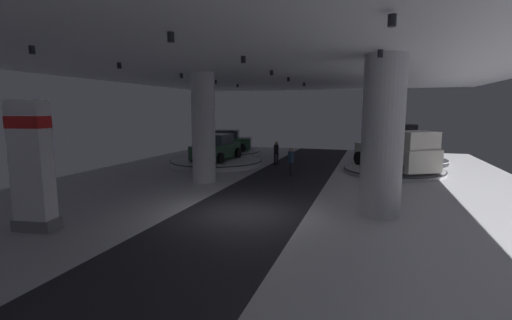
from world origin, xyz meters
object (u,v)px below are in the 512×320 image
(brand_sign_pylon, at_px, (32,164))
(display_platform_far_right, at_px, (393,170))
(column_left, at_px, (203,128))
(display_car_deep_left, at_px, (226,141))
(column_right, at_px, (382,137))
(display_platform_deep_left, at_px, (226,152))
(display_platform_far_left, at_px, (216,162))
(display_car_far_left, at_px, (216,148))
(display_platform_deep_right, at_px, (404,160))
(visitor_walking_far, at_px, (276,152))
(visitor_walking_near, at_px, (291,160))
(pickup_truck_deep_right, at_px, (404,145))
(pickup_truck_far_right, at_px, (398,154))

(brand_sign_pylon, height_order, display_platform_far_right, brand_sign_pylon)
(column_left, relative_size, display_car_deep_left, 1.21)
(column_right, distance_m, display_car_deep_left, 18.55)
(column_right, relative_size, display_platform_deep_left, 0.97)
(column_left, height_order, display_platform_far_left, column_left)
(display_car_deep_left, distance_m, display_platform_far_left, 5.80)
(column_right, height_order, display_car_far_left, column_right)
(display_platform_deep_right, xyz_separation_m, visitor_walking_far, (-8.21, -3.82, 0.74))
(display_car_deep_left, distance_m, visitor_walking_near, 10.66)
(display_car_deep_left, relative_size, pickup_truck_deep_right, 0.83)
(brand_sign_pylon, relative_size, display_car_far_left, 0.92)
(display_platform_far_left, bearing_deg, display_car_far_left, 88.34)
(pickup_truck_deep_right, bearing_deg, display_platform_deep_right, -86.10)
(display_platform_deep_left, bearing_deg, brand_sign_pylon, -84.54)
(pickup_truck_far_right, height_order, pickup_truck_deep_right, pickup_truck_deep_right)
(display_platform_far_left, bearing_deg, brand_sign_pylon, -89.30)
(column_left, relative_size, visitor_walking_far, 3.46)
(column_left, bearing_deg, display_platform_far_right, 32.27)
(column_right, height_order, display_car_deep_left, column_right)
(column_right, bearing_deg, column_left, 158.29)
(display_platform_deep_right, height_order, visitor_walking_far, visitor_walking_far)
(display_car_deep_left, xyz_separation_m, visitor_walking_near, (7.24, -7.82, -0.17))
(column_left, bearing_deg, display_platform_far_left, 108.23)
(display_platform_far_right, height_order, visitor_walking_far, visitor_walking_far)
(display_platform_far_left, distance_m, pickup_truck_deep_right, 13.19)
(pickup_truck_deep_right, distance_m, visitor_walking_far, 9.18)
(visitor_walking_near, height_order, visitor_walking_far, same)
(visitor_walking_near, distance_m, visitor_walking_far, 3.95)
(display_platform_far_left, xyz_separation_m, pickup_truck_deep_right, (12.02, 5.33, 1.05))
(visitor_walking_near, bearing_deg, brand_sign_pylon, -115.69)
(display_car_far_left, distance_m, display_platform_deep_right, 13.06)
(brand_sign_pylon, height_order, visitor_walking_far, brand_sign_pylon)
(pickup_truck_far_right, height_order, visitor_walking_far, pickup_truck_far_right)
(column_left, bearing_deg, pickup_truck_far_right, 30.61)
(display_car_deep_left, bearing_deg, pickup_truck_far_right, -21.73)
(display_platform_deep_left, bearing_deg, visitor_walking_near, -47.05)
(display_platform_deep_right, relative_size, visitor_walking_far, 3.59)
(brand_sign_pylon, height_order, display_platform_deep_left, brand_sign_pylon)
(pickup_truck_far_right, xyz_separation_m, display_car_deep_left, (-12.94, 5.16, -0.08))
(display_platform_far_right, bearing_deg, display_platform_far_left, -176.89)
(visitor_walking_near, bearing_deg, display_platform_far_right, 28.00)
(display_platform_deep_left, distance_m, visitor_walking_near, 10.70)
(display_platform_deep_left, height_order, display_platform_deep_right, display_platform_deep_left)
(pickup_truck_deep_right, bearing_deg, visitor_walking_near, -129.90)
(display_car_far_left, bearing_deg, display_car_deep_left, 106.65)
(column_right, bearing_deg, visitor_walking_near, 125.89)
(column_right, xyz_separation_m, display_car_far_left, (-10.21, 8.72, -1.64))
(display_platform_far_right, relative_size, display_platform_far_left, 0.93)
(visitor_walking_far, bearing_deg, visitor_walking_near, -63.10)
(display_platform_far_left, bearing_deg, pickup_truck_deep_right, 23.92)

